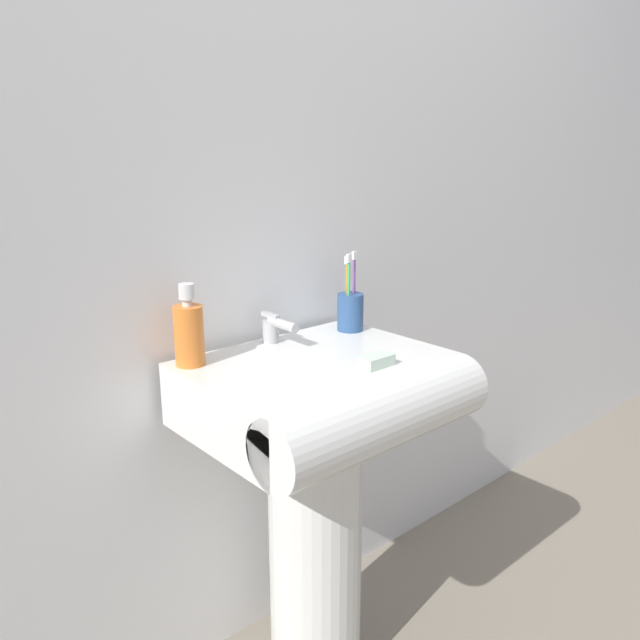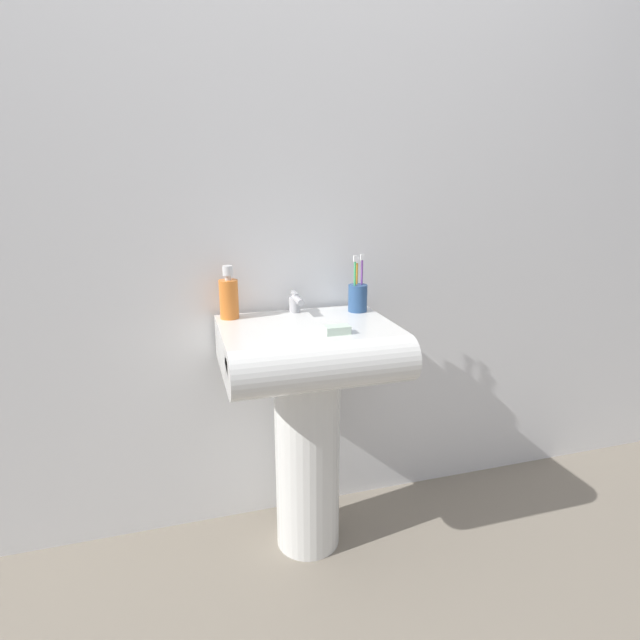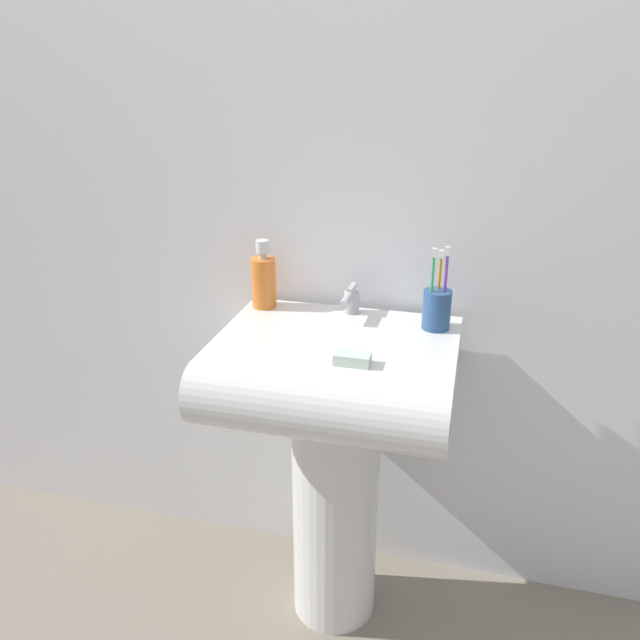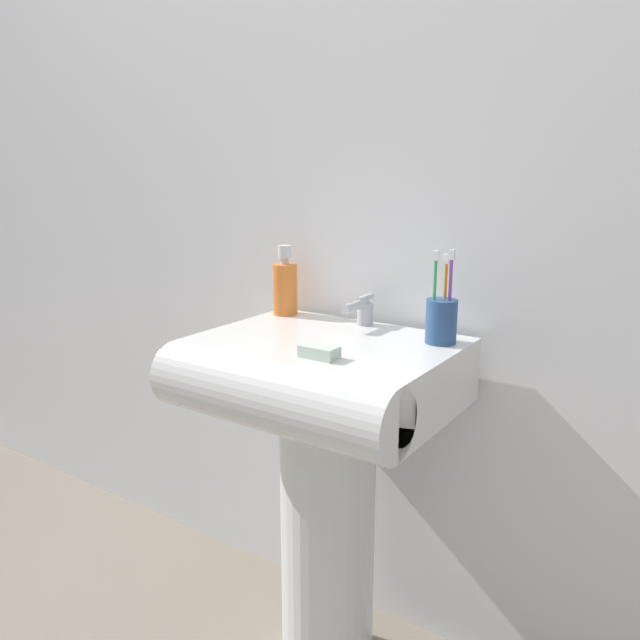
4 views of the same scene
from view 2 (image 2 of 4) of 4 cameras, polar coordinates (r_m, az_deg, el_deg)
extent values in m
plane|color=gray|center=(1.92, -1.36, -23.78)|extent=(6.00, 6.00, 0.00)
cube|color=white|center=(1.72, -3.74, 14.91)|extent=(5.00, 0.05, 2.40)
cylinder|color=white|center=(1.73, -1.44, -15.41)|extent=(0.22, 0.22, 0.65)
cube|color=white|center=(1.57, -1.53, -2.91)|extent=(0.53, 0.38, 0.14)
cylinder|color=white|center=(1.39, 0.49, -5.29)|extent=(0.53, 0.14, 0.14)
cylinder|color=#B7B7BC|center=(1.69, -2.78, 1.78)|extent=(0.04, 0.04, 0.05)
cylinder|color=#B7B7BC|center=(1.64, -2.41, 2.30)|extent=(0.02, 0.09, 0.02)
cube|color=#B7B7BC|center=(1.68, -2.80, 3.04)|extent=(0.01, 0.06, 0.01)
cylinder|color=#2D5184|center=(1.70, 4.33, 2.52)|extent=(0.06, 0.06, 0.09)
cylinder|color=#3FB266|center=(1.67, 3.99, 4.03)|extent=(0.01, 0.01, 0.16)
cube|color=white|center=(1.66, 4.05, 7.01)|extent=(0.01, 0.01, 0.02)
cylinder|color=purple|center=(1.69, 4.78, 4.19)|extent=(0.01, 0.01, 0.16)
cube|color=white|center=(1.68, 4.85, 7.18)|extent=(0.01, 0.01, 0.02)
cylinder|color=orange|center=(1.70, 4.20, 4.06)|extent=(0.01, 0.01, 0.15)
cube|color=white|center=(1.68, 4.26, 6.85)|extent=(0.01, 0.01, 0.02)
cylinder|color=orange|center=(1.63, -10.36, 2.35)|extent=(0.06, 0.06, 0.13)
cylinder|color=silver|center=(1.61, -10.48, 4.77)|extent=(0.02, 0.02, 0.01)
cylinder|color=silver|center=(1.61, -10.52, 5.57)|extent=(0.03, 0.03, 0.03)
cube|color=silver|center=(1.45, 1.98, -1.13)|extent=(0.07, 0.04, 0.02)
camera|label=1|loc=(0.66, -60.22, 7.91)|focal=35.00mm
camera|label=3|loc=(0.70, 60.82, 19.86)|focal=35.00mm
camera|label=4|loc=(1.14, 54.72, 5.06)|focal=35.00mm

